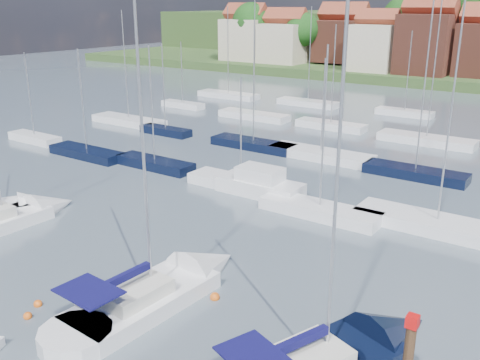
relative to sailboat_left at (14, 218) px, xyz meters
The scene contains 8 objects.
ground 38.10m from the sailboat_left, 64.96° to the left, with size 260.00×260.00×0.00m, color #4E5D6A.
sailboat_left is the anchor object (origin of this frame).
sailboat_centre 15.19m from the sailboat_left, ahead, with size 4.06×12.67×16.92m.
sailboat_navy 25.10m from the sailboat_left, ahead, with size 7.34×12.65×16.98m.
buoy_c 11.96m from the sailboat_left, 28.29° to the right, with size 0.43×0.43×0.43m, color #D85914.
buoy_e 17.43m from the sailboat_left, ahead, with size 0.51×0.51×0.51m, color #D85914.
buoy_g 12.90m from the sailboat_left, 30.89° to the right, with size 0.42×0.42×0.42m, color #D85914.
marina_field 34.72m from the sailboat_left, 58.70° to the left, with size 79.62×41.41×15.93m.
Camera 1 is at (16.06, -13.71, 14.42)m, focal length 40.00 mm.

